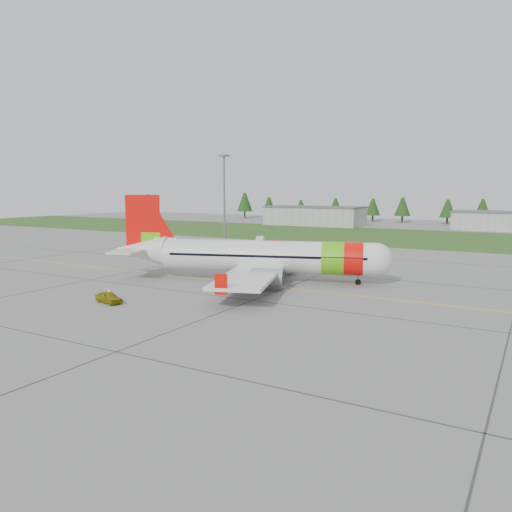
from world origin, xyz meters
The scene contains 10 objects.
ground centered at (0.00, 0.00, 0.00)m, with size 320.00×320.00×0.00m, color gray.
aircraft centered at (5.07, 10.59, 3.25)m, with size 35.98×34.08×11.25m.
follow_me_car centered at (-2.59, -8.65, 1.79)m, with size 1.44×1.22×3.59m, color yellow.
service_van centered at (-17.83, 51.05, 2.39)m, with size 1.67×1.57×4.78m, color silver.
grass_strip centered at (0.00, 82.00, 0.01)m, with size 320.00×50.00×0.03m, color #30561E.
taxi_guideline centered at (0.00, 8.00, 0.01)m, with size 120.00×0.25×0.02m, color gold.
hangar_west centered at (-30.00, 110.00, 3.00)m, with size 32.00×14.00×6.00m, color #A8A8A3.
hangar_east centered at (25.00, 118.00, 2.60)m, with size 24.00×12.00×5.20m, color #A8A8A3.
floodlight_mast centered at (-32.00, 58.00, 10.00)m, with size 0.50×0.50×20.00m, color slate.
treeline centered at (0.00, 138.00, 5.00)m, with size 160.00×8.00×10.00m, color #1C3F14, non-canonical shape.
Camera 1 is at (36.78, -45.74, 11.95)m, focal length 35.00 mm.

